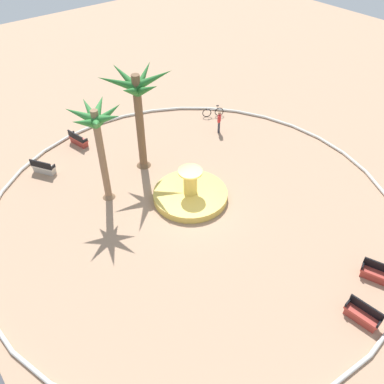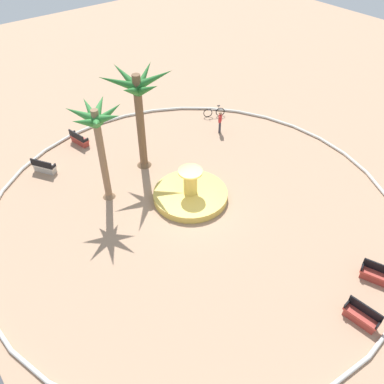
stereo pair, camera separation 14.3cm
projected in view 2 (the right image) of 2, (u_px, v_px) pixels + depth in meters
The scene contains 11 objects.
ground_plane at pixel (193, 208), 24.16m from camera, with size 80.00×80.00×0.00m, color tan.
plaza_curb at pixel (193, 206), 24.10m from camera, with size 24.05×24.05×0.20m, color silver.
fountain at pixel (190, 194), 24.64m from camera, with size 4.53×4.53×2.09m.
palm_tree_near_fountain at pixel (98, 130), 21.84m from camera, with size 3.23×3.22×6.26m.
palm_tree_by_curb at pixel (138, 100), 24.24m from camera, with size 4.38×4.26×6.73m.
bench_east at pixel (361, 317), 18.17m from camera, with size 1.65×0.67×1.00m.
bench_west at pixel (79, 140), 29.12m from camera, with size 1.67×0.81×1.00m.
bench_north at pixel (377, 276), 19.91m from camera, with size 1.67×1.04×1.00m.
bench_southeast at pixel (44, 167), 26.61m from camera, with size 1.62×1.27×1.00m.
bicycle_red_frame at pixel (214, 112), 32.05m from camera, with size 0.88×1.54×0.94m.
person_cyclist_helmet at pixel (220, 121), 29.90m from camera, with size 0.36×0.45×1.70m.
Camera 2 is at (-13.89, 11.04, 16.43)m, focal length 37.88 mm.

